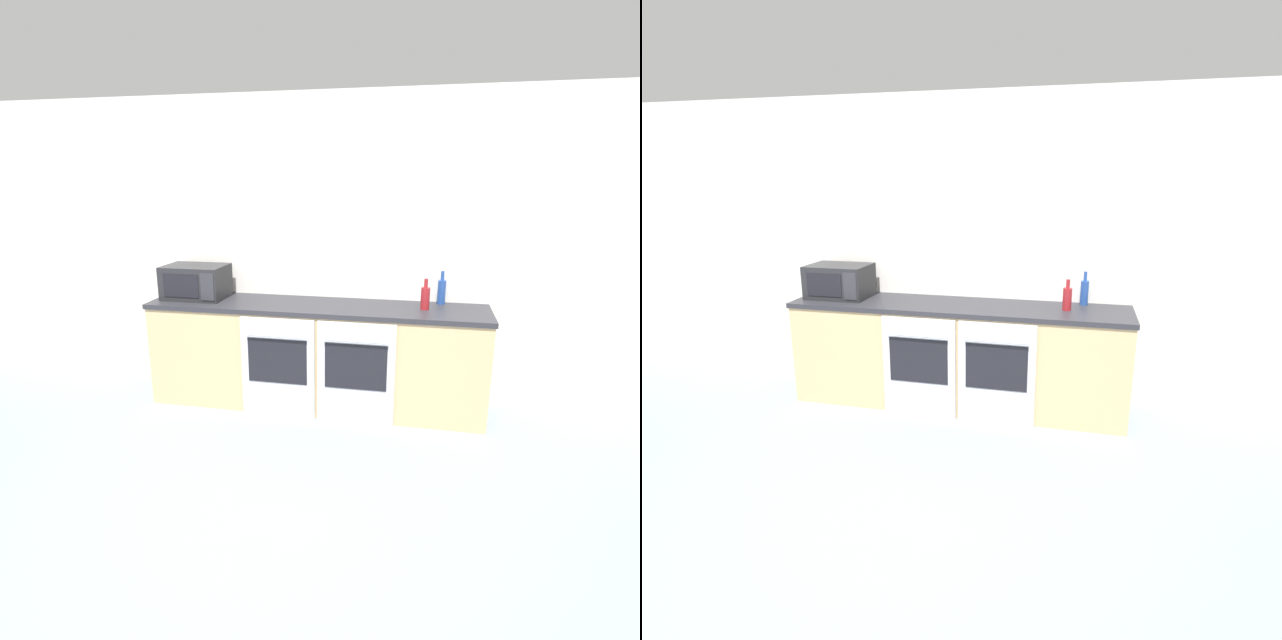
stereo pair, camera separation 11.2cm
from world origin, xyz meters
TOP-DOWN VIEW (x-y plane):
  - ground_plane at (0.00, 0.00)m, footprint 16.00×16.00m
  - wall_back at (0.00, 2.24)m, footprint 10.00×0.06m
  - counter_back at (0.00, 1.91)m, footprint 2.84×0.61m
  - oven_left at (-0.25, 1.60)m, footprint 0.61×0.06m
  - oven_right at (0.39, 1.60)m, footprint 0.61×0.06m
  - microwave at (-1.08, 1.94)m, footprint 0.53×0.39m
  - bottle_blue at (1.02, 2.14)m, footprint 0.07×0.07m
  - bottle_red at (0.89, 1.93)m, footprint 0.07×0.07m

SIDE VIEW (x-z plane):
  - ground_plane at x=0.00m, z-range 0.00..0.00m
  - oven_left at x=-0.25m, z-range 0.01..0.85m
  - oven_right at x=0.39m, z-range 0.01..0.85m
  - counter_back at x=0.00m, z-range 0.00..0.90m
  - bottle_red at x=0.89m, z-range 0.87..1.12m
  - bottle_blue at x=1.02m, z-range 0.87..1.14m
  - microwave at x=-1.08m, z-range 0.90..1.18m
  - wall_back at x=0.00m, z-range 0.00..2.60m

